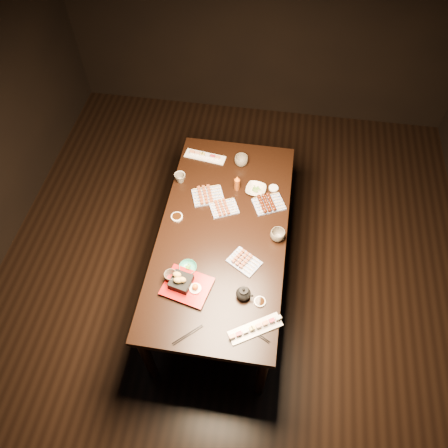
{
  "coord_description": "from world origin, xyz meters",
  "views": [
    {
      "loc": [
        0.22,
        -1.51,
        3.29
      ],
      "look_at": [
        -0.06,
        0.29,
        0.77
      ],
      "focal_mm": 35.0,
      "sensor_mm": 36.0,
      "label": 1
    }
  ],
  "objects_px": {
    "teacup_near_left": "(171,277)",
    "teacup_far_right": "(241,161)",
    "dining_table": "(223,259)",
    "teapot": "(243,293)",
    "teacup_mid_right": "(278,235)",
    "yakitori_plate_right": "(244,260)",
    "yakitori_plate_center": "(224,207)",
    "yakitori_plate_left": "(208,194)",
    "sushi_platter_near": "(255,328)",
    "edamame_bowl_cream": "(256,190)",
    "tempura_tray": "(187,284)",
    "condiment_bottle": "(237,183)",
    "sushi_platter_far": "(205,155)",
    "teacup_far_left": "(180,178)",
    "edamame_bowl_green": "(188,268)"
  },
  "relations": [
    {
      "from": "teapot",
      "to": "dining_table",
      "type": "bearing_deg",
      "value": 126.01
    },
    {
      "from": "sushi_platter_near",
      "to": "sushi_platter_far",
      "type": "xyz_separation_m",
      "value": [
        -0.56,
        1.39,
        -0.0
      ]
    },
    {
      "from": "sushi_platter_far",
      "to": "yakitori_plate_left",
      "type": "distance_m",
      "value": 0.41
    },
    {
      "from": "yakitori_plate_right",
      "to": "edamame_bowl_green",
      "type": "height_order",
      "value": "yakitori_plate_right"
    },
    {
      "from": "yakitori_plate_left",
      "to": "teacup_far_right",
      "type": "xyz_separation_m",
      "value": [
        0.2,
        0.37,
        0.01
      ]
    },
    {
      "from": "teacup_near_left",
      "to": "teacup_mid_right",
      "type": "relative_size",
      "value": 0.81
    },
    {
      "from": "teacup_mid_right",
      "to": "teacup_near_left",
      "type": "bearing_deg",
      "value": -146.65
    },
    {
      "from": "dining_table",
      "to": "teapot",
      "type": "distance_m",
      "value": 0.67
    },
    {
      "from": "dining_table",
      "to": "teacup_far_right",
      "type": "relative_size",
      "value": 16.9
    },
    {
      "from": "teapot",
      "to": "tempura_tray",
      "type": "bearing_deg",
      "value": -168.18
    },
    {
      "from": "yakitori_plate_right",
      "to": "teacup_near_left",
      "type": "height_order",
      "value": "teacup_near_left"
    },
    {
      "from": "dining_table",
      "to": "edamame_bowl_cream",
      "type": "xyz_separation_m",
      "value": [
        0.19,
        0.4,
        0.39
      ]
    },
    {
      "from": "sushi_platter_far",
      "to": "yakitori_plate_right",
      "type": "xyz_separation_m",
      "value": [
        0.44,
        -0.93,
        0.01
      ]
    },
    {
      "from": "dining_table",
      "to": "edamame_bowl_green",
      "type": "bearing_deg",
      "value": -123.63
    },
    {
      "from": "sushi_platter_near",
      "to": "edamame_bowl_cream",
      "type": "height_order",
      "value": "sushi_platter_near"
    },
    {
      "from": "condiment_bottle",
      "to": "edamame_bowl_green",
      "type": "bearing_deg",
      "value": -106.69
    },
    {
      "from": "teacup_far_right",
      "to": "condiment_bottle",
      "type": "height_order",
      "value": "condiment_bottle"
    },
    {
      "from": "dining_table",
      "to": "teapot",
      "type": "height_order",
      "value": "teapot"
    },
    {
      "from": "yakitori_plate_right",
      "to": "edamame_bowl_green",
      "type": "relative_size",
      "value": 1.74
    },
    {
      "from": "yakitori_plate_left",
      "to": "edamame_bowl_green",
      "type": "bearing_deg",
      "value": -112.44
    },
    {
      "from": "sushi_platter_near",
      "to": "tempura_tray",
      "type": "bearing_deg",
      "value": 123.93
    },
    {
      "from": "sushi_platter_near",
      "to": "teapot",
      "type": "relative_size",
      "value": 2.94
    },
    {
      "from": "yakitori_plate_center",
      "to": "teacup_mid_right",
      "type": "bearing_deg",
      "value": -51.1
    },
    {
      "from": "yakitori_plate_center",
      "to": "teacup_far_left",
      "type": "height_order",
      "value": "teacup_far_left"
    },
    {
      "from": "yakitori_plate_right",
      "to": "yakitori_plate_center",
      "type": "bearing_deg",
      "value": 146.72
    },
    {
      "from": "dining_table",
      "to": "yakitori_plate_left",
      "type": "distance_m",
      "value": 0.53
    },
    {
      "from": "sushi_platter_far",
      "to": "teapot",
      "type": "height_order",
      "value": "teapot"
    },
    {
      "from": "teacup_near_left",
      "to": "teacup_far_right",
      "type": "relative_size",
      "value": 0.79
    },
    {
      "from": "sushi_platter_near",
      "to": "yakitori_plate_left",
      "type": "bearing_deg",
      "value": 83.91
    },
    {
      "from": "yakitori_plate_right",
      "to": "yakitori_plate_left",
      "type": "xyz_separation_m",
      "value": [
        -0.34,
        0.53,
        0.0
      ]
    },
    {
      "from": "yakitori_plate_left",
      "to": "teacup_near_left",
      "type": "bearing_deg",
      "value": -119.37
    },
    {
      "from": "edamame_bowl_green",
      "to": "teacup_mid_right",
      "type": "relative_size",
      "value": 1.13
    },
    {
      "from": "teacup_mid_right",
      "to": "yakitori_plate_right",
      "type": "bearing_deg",
      "value": -131.6
    },
    {
      "from": "yakitori_plate_right",
      "to": "teacup_far_left",
      "type": "relative_size",
      "value": 2.66
    },
    {
      "from": "teacup_far_right",
      "to": "yakitori_plate_center",
      "type": "bearing_deg",
      "value": -97.83
    },
    {
      "from": "yakitori_plate_center",
      "to": "teacup_far_left",
      "type": "distance_m",
      "value": 0.43
    },
    {
      "from": "dining_table",
      "to": "yakitori_plate_center",
      "type": "bearing_deg",
      "value": 90.64
    },
    {
      "from": "yakitori_plate_center",
      "to": "edamame_bowl_cream",
      "type": "distance_m",
      "value": 0.29
    },
    {
      "from": "tempura_tray",
      "to": "teapot",
      "type": "distance_m",
      "value": 0.37
    },
    {
      "from": "sushi_platter_far",
      "to": "yakitori_plate_center",
      "type": "height_order",
      "value": "yakitori_plate_center"
    },
    {
      "from": "yakitori_plate_center",
      "to": "tempura_tray",
      "type": "distance_m",
      "value": 0.69
    },
    {
      "from": "sushi_platter_near",
      "to": "teacup_near_left",
      "type": "distance_m",
      "value": 0.64
    },
    {
      "from": "yakitori_plate_right",
      "to": "teacup_near_left",
      "type": "bearing_deg",
      "value": -124.38
    },
    {
      "from": "teacup_near_left",
      "to": "teacup_far_left",
      "type": "relative_size",
      "value": 1.09
    },
    {
      "from": "yakitori_plate_left",
      "to": "teacup_far_right",
      "type": "relative_size",
      "value": 2.11
    },
    {
      "from": "edamame_bowl_cream",
      "to": "teapot",
      "type": "distance_m",
      "value": 0.89
    },
    {
      "from": "edamame_bowl_cream",
      "to": "yakitori_plate_left",
      "type": "bearing_deg",
      "value": -163.13
    },
    {
      "from": "sushi_platter_near",
      "to": "teacup_far_left",
      "type": "height_order",
      "value": "teacup_far_left"
    },
    {
      "from": "tempura_tray",
      "to": "condiment_bottle",
      "type": "bearing_deg",
      "value": 89.78
    },
    {
      "from": "teacup_near_left",
      "to": "tempura_tray",
      "type": "bearing_deg",
      "value": -19.24
    }
  ]
}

